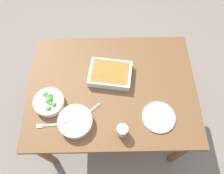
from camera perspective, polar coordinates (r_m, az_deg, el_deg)
ground_plane at (r=2.21m, az=-0.00°, el=-8.82°), size 6.00×6.00×0.00m
dining_table at (r=1.60m, az=-0.00°, el=-1.47°), size 1.20×0.90×0.74m
stew_bowl at (r=1.41m, az=-9.77°, el=-9.06°), size 0.23×0.23×0.06m
broccoli_bowl at (r=1.50m, az=-16.46°, el=-3.83°), size 0.21×0.21×0.07m
baking_dish at (r=1.54m, az=-0.48°, el=3.59°), size 0.33×0.26×0.06m
drink_cup at (r=1.37m, az=2.75°, el=-11.61°), size 0.07×0.07×0.08m
side_plate at (r=1.46m, az=12.35°, el=-7.86°), size 0.22×0.22×0.01m
spoon_by_stew at (r=1.45m, az=-6.77°, el=-7.18°), size 0.14×0.13×0.01m
fork_on_table at (r=1.47m, az=-16.74°, el=-9.76°), size 0.18×0.03×0.01m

